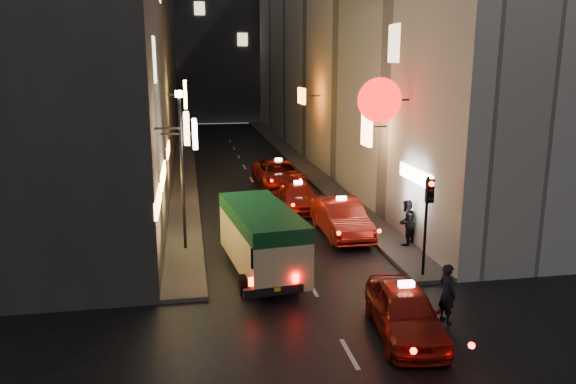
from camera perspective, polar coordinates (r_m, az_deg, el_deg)
building_left at (r=43.01m, az=-16.13°, el=14.71°), size 7.43×52.01×18.00m
building_right at (r=44.44m, az=5.61°, el=15.08°), size 8.15×52.00×18.00m
building_far at (r=74.98m, az=-7.42°, el=15.75°), size 30.00×10.00×22.00m
sidewalk_left at (r=43.42m, az=-10.45°, el=3.15°), size 1.50×52.00×0.15m
sidewalk_right at (r=44.18m, az=0.65°, el=3.54°), size 1.50×52.00×0.15m
minibus at (r=19.93m, az=-2.71°, el=-4.15°), size 2.64×5.85×2.42m
taxi_near at (r=16.14m, az=11.81°, el=-11.38°), size 2.71×5.40×1.82m
taxi_second at (r=24.54m, az=5.42°, el=-2.34°), size 2.48×5.85×2.02m
taxi_third at (r=28.88m, az=1.04°, el=-0.23°), size 2.16×4.89×1.70m
taxi_far at (r=33.98m, az=-0.96°, el=2.07°), size 2.55×5.87×2.02m
pedestrian_crossing at (r=17.12m, az=15.89°, el=-9.49°), size 0.57×0.74×2.02m
pedestrian_sidewalk at (r=23.20m, az=11.92°, el=-2.75°), size 0.93×0.90×2.12m
traffic_light at (r=19.58m, az=14.06°, el=-1.34°), size 0.26×0.43×3.50m
lamp_post at (r=22.11m, az=-10.74°, el=3.21°), size 0.28×0.28×6.22m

